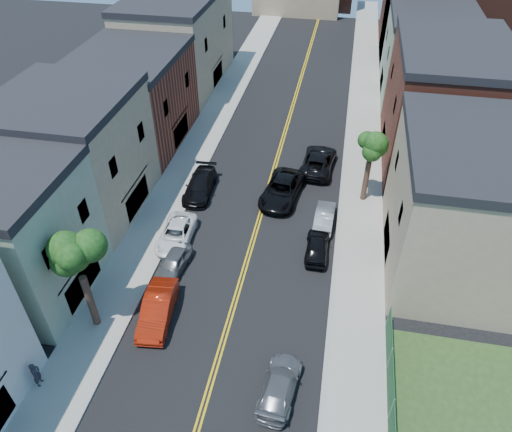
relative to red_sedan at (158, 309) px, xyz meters
The scene contains 23 objects.
sidewalk_left 25.06m from the red_sedan, 98.15° to the left, with size 3.20×100.00×0.15m, color gray.
sidewalk_right 27.66m from the red_sedan, 63.71° to the left, with size 3.20×100.00×0.15m, color gray.
curb_left 24.87m from the red_sedan, 94.16° to the left, with size 0.30×100.00×0.15m, color gray.
curb_right 26.93m from the red_sedan, 67.05° to the left, with size 0.30×100.00×0.15m, color gray.
bldg_left_palegrn 10.28m from the red_sedan, behind, with size 9.00×8.00×8.50m, color gray.
bldg_left_tan_near 14.24m from the red_sedan, 134.58° to the left, with size 9.00×10.00×9.00m, color #998466.
bldg_left_brick 23.15m from the red_sedan, 114.90° to the left, with size 9.00×12.00×8.00m, color brown.
bldg_left_tan_far 36.32m from the red_sedan, 105.51° to the left, with size 9.00×16.00×9.50m, color #998466.
bldg_right_tan 20.68m from the red_sedan, 25.61° to the left, with size 9.00×12.00×9.00m, color #998466.
bldg_right_brick 29.56m from the red_sedan, 51.17° to the left, with size 9.00×14.00×10.00m, color brown.
bldg_right_palegrn 41.26m from the red_sedan, 63.50° to the left, with size 9.00×12.00×8.50m, color gray.
tree_left_mid 6.88m from the red_sedan, 161.24° to the right, with size 5.20×5.20×9.29m.
tree_right_far 19.85m from the red_sedan, 50.35° to the left, with size 4.40×4.40×8.03m.
red_sedan is the anchor object (origin of this frame).
white_pickup 7.12m from the red_sedan, 99.31° to the left, with size 2.24×4.86×1.35m, color white.
grey_car_left 4.16m from the red_sedan, 95.72° to the left, with size 1.57×3.90×1.33m, color #505457.
black_car_left 13.29m from the red_sedan, 94.98° to the left, with size 2.12×5.22×1.52m, color black.
grey_car_right 8.91m from the red_sedan, 23.92° to the right, with size 1.81×4.44×1.29m, color #57595E.
black_car_right 11.93m from the red_sedan, 40.13° to the left, with size 1.63×4.04×1.38m, color black.
silver_car_right 14.58m from the red_sedan, 50.05° to the left, with size 1.41×4.03×1.33m, color #ACAEB4.
dark_car_right_far 20.51m from the red_sedan, 66.45° to the left, with size 2.70×5.87×1.63m, color black.
black_suv_lane 14.92m from the red_sedan, 67.73° to the left, with size 2.75×5.96×1.66m, color black.
pedestrian_left 7.39m from the red_sedan, 130.06° to the right, with size 0.62×0.41×1.70m, color #26262D.
Camera 1 is at (5.20, -2.38, 23.55)m, focal length 33.32 mm.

